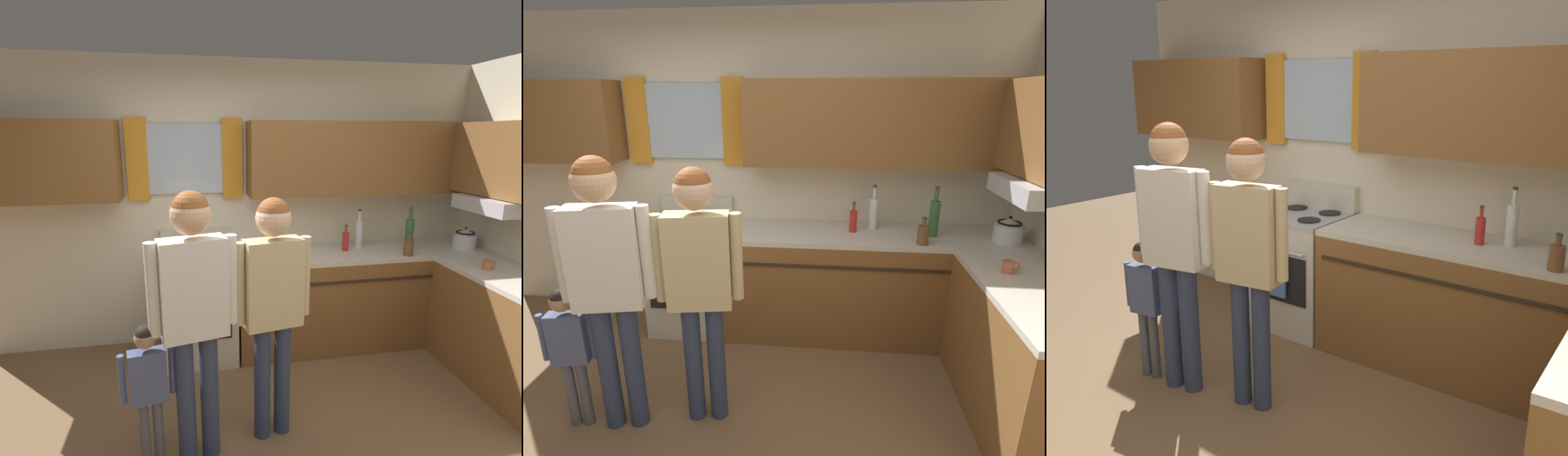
{
  "view_description": "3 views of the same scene",
  "coord_description": "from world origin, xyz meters",
  "views": [
    {
      "loc": [
        -0.44,
        -1.79,
        1.95
      ],
      "look_at": [
        0.03,
        0.76,
        1.34
      ],
      "focal_mm": 27.42,
      "sensor_mm": 36.0,
      "label": 1
    },
    {
      "loc": [
        0.74,
        -1.58,
        1.94
      ],
      "look_at": [
        0.48,
        0.97,
        1.1
      ],
      "focal_mm": 27.82,
      "sensor_mm": 36.0,
      "label": 2
    },
    {
      "loc": [
        2.0,
        -1.67,
        1.87
      ],
      "look_at": [
        0.24,
        0.75,
        1.06
      ],
      "focal_mm": 37.12,
      "sensor_mm": 36.0,
      "label": 3
    }
  ],
  "objects": [
    {
      "name": "bottle_squat_brown",
      "position": [
        1.47,
        1.31,
        0.98
      ],
      "size": [
        0.08,
        0.08,
        0.21
      ],
      "color": "brown",
      "rests_on": "kitchen_counter_run"
    },
    {
      "name": "ground_plane",
      "position": [
        0.0,
        0.0,
        0.0
      ],
      "size": [
        12.0,
        12.0,
        0.0
      ],
      "primitive_type": "plane",
      "color": "brown"
    },
    {
      "name": "bottle_sauce_red",
      "position": [
        0.98,
        1.55,
        0.99
      ],
      "size": [
        0.06,
        0.06,
        0.25
      ],
      "color": "red",
      "rests_on": "kitchen_counter_run"
    },
    {
      "name": "adult_holding_child",
      "position": [
        -0.43,
        0.34,
        1.05
      ],
      "size": [
        0.51,
        0.23,
        1.66
      ],
      "color": "#2D3856",
      "rests_on": "ground"
    },
    {
      "name": "back_wall_unit",
      "position": [
        0.05,
        1.82,
        1.47
      ],
      "size": [
        4.6,
        0.42,
        2.6
      ],
      "color": "beige",
      "rests_on": "ground"
    },
    {
      "name": "adult_in_plaid",
      "position": [
        0.05,
        0.45,
        1.0
      ],
      "size": [
        0.49,
        0.22,
        1.59
      ],
      "color": "#2D3856",
      "rests_on": "ground"
    },
    {
      "name": "bottle_tall_clear",
      "position": [
        1.14,
        1.63,
        1.04
      ],
      "size": [
        0.07,
        0.07,
        0.37
      ],
      "color": "silver",
      "rests_on": "kitchen_counter_run"
    },
    {
      "name": "small_child",
      "position": [
        -0.7,
        0.3,
        0.58
      ],
      "size": [
        0.31,
        0.12,
        0.92
      ],
      "color": "#4C4C56",
      "rests_on": "ground"
    },
    {
      "name": "stove_oven",
      "position": [
        -0.38,
        1.54,
        0.47
      ],
      "size": [
        0.63,
        0.67,
        1.1
      ],
      "color": "beige",
      "rests_on": "ground"
    },
    {
      "name": "kitchen_counter_run",
      "position": [
        1.42,
        1.22,
        0.45
      ],
      "size": [
        2.34,
        1.85,
        0.9
      ],
      "color": "brown",
      "rests_on": "ground"
    }
  ]
}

